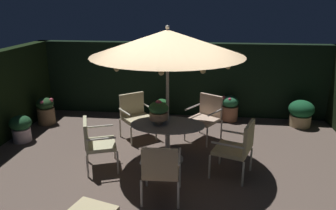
% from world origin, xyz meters
% --- Properties ---
extents(ground_plane, '(8.08, 6.46, 0.02)m').
position_xyz_m(ground_plane, '(0.00, 0.00, -0.01)').
color(ground_plane, brown).
extents(hedge_backdrop_rear, '(8.08, 0.30, 1.95)m').
position_xyz_m(hedge_backdrop_rear, '(0.00, 3.08, 0.98)').
color(hedge_backdrop_rear, black).
rests_on(hedge_backdrop_rear, ground_plane).
extents(patio_dining_table, '(1.42, 0.98, 0.75)m').
position_xyz_m(patio_dining_table, '(-0.09, 0.27, 0.56)').
color(patio_dining_table, silver).
rests_on(patio_dining_table, ground_plane).
extents(patio_umbrella, '(2.75, 2.75, 2.58)m').
position_xyz_m(patio_umbrella, '(-0.09, 0.27, 2.27)').
color(patio_umbrella, silver).
rests_on(patio_umbrella, ground_plane).
extents(centerpiece_planter, '(0.38, 0.38, 0.47)m').
position_xyz_m(centerpiece_planter, '(-0.26, 0.24, 1.02)').
color(centerpiece_planter, tan).
rests_on(centerpiece_planter, patio_dining_table).
extents(patio_chair_north, '(0.88, 0.87, 0.99)m').
position_xyz_m(patio_chair_north, '(-0.95, 1.33, 0.57)').
color(patio_chair_north, beige).
rests_on(patio_chair_north, ground_plane).
extents(patio_chair_northeast, '(0.75, 0.80, 0.96)m').
position_xyz_m(patio_chair_northeast, '(-1.36, -0.22, 0.57)').
color(patio_chair_northeast, beige).
rests_on(patio_chair_northeast, ground_plane).
extents(patio_chair_east, '(0.61, 0.63, 0.97)m').
position_xyz_m(patio_chair_east, '(-0.03, -1.09, 0.57)').
color(patio_chair_east, silver).
rests_on(patio_chair_east, ground_plane).
extents(patio_chair_southeast, '(0.79, 0.79, 1.02)m').
position_xyz_m(patio_chair_southeast, '(1.20, -0.20, 0.59)').
color(patio_chair_southeast, silver).
rests_on(patio_chair_southeast, ground_plane).
extents(patio_chair_south, '(0.85, 0.85, 0.99)m').
position_xyz_m(patio_chair_south, '(0.64, 1.42, 0.57)').
color(patio_chair_south, silver).
rests_on(patio_chair_south, ground_plane).
extents(potted_plant_left_far, '(0.47, 0.47, 0.59)m').
position_xyz_m(potted_plant_left_far, '(-3.41, 0.78, 0.33)').
color(potted_plant_left_far, beige).
rests_on(potted_plant_left_far, ground_plane).
extents(potted_plant_right_near, '(0.37, 0.36, 0.58)m').
position_xyz_m(potted_plant_right_near, '(-0.50, 2.44, 0.31)').
color(potted_plant_right_near, tan).
rests_on(potted_plant_right_near, ground_plane).
extents(potted_plant_back_left, '(0.43, 0.43, 0.68)m').
position_xyz_m(potted_plant_back_left, '(-3.39, 1.88, 0.34)').
color(potted_plant_back_left, olive).
rests_on(potted_plant_back_left, ground_plane).
extents(potted_plant_back_center, '(0.43, 0.43, 0.66)m').
position_xyz_m(potted_plant_back_center, '(1.25, 2.68, 0.34)').
color(potted_plant_back_center, '#A06649').
rests_on(potted_plant_back_center, ground_plane).
extents(potted_plant_front_corner, '(0.61, 0.61, 0.66)m').
position_xyz_m(potted_plant_front_corner, '(2.98, 2.47, 0.35)').
color(potted_plant_front_corner, tan).
rests_on(potted_plant_front_corner, ground_plane).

